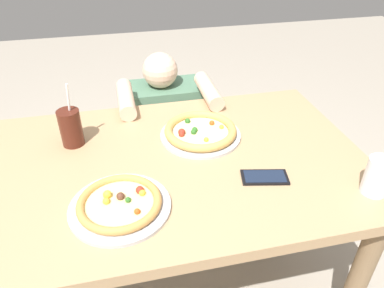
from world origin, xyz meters
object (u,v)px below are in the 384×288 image
at_px(pizza_far, 200,132).
at_px(diner_seated, 164,142).
at_px(pizza_near, 120,204).
at_px(drink_cup_colored, 71,128).
at_px(water_cup_clear, 378,176).
at_px(cell_phone, 265,177).

xyz_separation_m(pizza_far, diner_seated, (-0.07, 0.53, -0.38)).
xyz_separation_m(pizza_near, diner_seated, (0.25, 0.86, -0.38)).
bearing_deg(drink_cup_colored, pizza_far, -6.73).
bearing_deg(pizza_near, drink_cup_colored, 110.98).
bearing_deg(water_cup_clear, diner_seated, 118.44).
relative_size(drink_cup_colored, water_cup_clear, 2.02).
xyz_separation_m(pizza_far, water_cup_clear, (0.45, -0.42, 0.04)).
relative_size(pizza_near, drink_cup_colored, 1.23).
bearing_deg(pizza_far, diner_seated, 97.60).
height_order(water_cup_clear, cell_phone, water_cup_clear).
bearing_deg(water_cup_clear, cell_phone, 156.16).
relative_size(pizza_near, water_cup_clear, 2.48).
xyz_separation_m(drink_cup_colored, diner_seated, (0.40, 0.48, -0.43)).
xyz_separation_m(water_cup_clear, cell_phone, (-0.30, 0.13, -0.06)).
distance_m(pizza_near, water_cup_clear, 0.77).
distance_m(pizza_far, diner_seated, 0.66).
bearing_deg(cell_phone, pizza_far, 116.40).
height_order(pizza_near, pizza_far, pizza_far).
relative_size(cell_phone, diner_seated, 0.18).
distance_m(pizza_near, diner_seated, 0.97).
distance_m(pizza_near, cell_phone, 0.47).
bearing_deg(diner_seated, cell_phone, -75.35).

